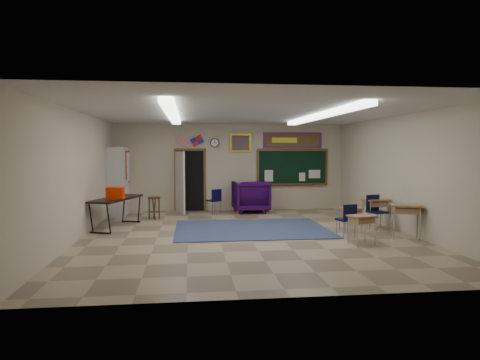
{
  "coord_description": "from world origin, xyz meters",
  "views": [
    {
      "loc": [
        -1.4,
        -10.33,
        2.1
      ],
      "look_at": [
        -0.02,
        1.5,
        1.26
      ],
      "focal_mm": 32.0,
      "sensor_mm": 36.0,
      "label": 1
    }
  ],
  "objects": [
    {
      "name": "wall_flags",
      "position": [
        -1.4,
        4.44,
        2.48
      ],
      "size": [
        1.16,
        0.06,
        0.7
      ],
      "primitive_type": null,
      "color": "red",
      "rests_on": "back_wall"
    },
    {
      "name": "student_desk_front_left",
      "position": [
        2.66,
        0.07,
        0.36
      ],
      "size": [
        0.57,
        0.45,
        0.64
      ],
      "rotation": [
        0.0,
        0.0,
        0.09
      ],
      "color": "#A2734B",
      "rests_on": "floor"
    },
    {
      "name": "wall_clock",
      "position": [
        -0.55,
        4.47,
        2.35
      ],
      "size": [
        0.32,
        0.05,
        0.32
      ],
      "color": "black",
      "rests_on": "back_wall"
    },
    {
      "name": "chalkboard",
      "position": [
        2.2,
        4.46,
        1.46
      ],
      "size": [
        2.55,
        0.14,
        1.3
      ],
      "color": "brown",
      "rests_on": "back_wall"
    },
    {
      "name": "ceiling",
      "position": [
        0.0,
        0.0,
        3.0
      ],
      "size": [
        8.0,
        9.0,
        0.04
      ],
      "primitive_type": "cube",
      "color": "silver",
      "rests_on": "back_wall"
    },
    {
      "name": "wooden_stool",
      "position": [
        -2.49,
        2.76,
        0.35
      ],
      "size": [
        0.38,
        0.38,
        0.68
      ],
      "color": "#4D3117",
      "rests_on": "floor"
    },
    {
      "name": "storage_cabinet",
      "position": [
        -3.71,
        3.85,
        1.1
      ],
      "size": [
        0.59,
        1.25,
        2.2
      ],
      "color": "#B1B1AC",
      "rests_on": "floor"
    },
    {
      "name": "student_desk_back_left",
      "position": [
        2.35,
        -1.38,
        0.37
      ],
      "size": [
        0.65,
        0.55,
        0.67
      ],
      "rotation": [
        0.0,
        0.0,
        0.28
      ],
      "color": "#A2734B",
      "rests_on": "floor"
    },
    {
      "name": "bulletin_board",
      "position": [
        2.2,
        4.47,
        2.45
      ],
      "size": [
        2.1,
        0.05,
        0.55
      ],
      "color": "#A8130E",
      "rests_on": "back_wall"
    },
    {
      "name": "back_wall",
      "position": [
        0.0,
        4.5,
        1.5
      ],
      "size": [
        8.0,
        0.04,
        3.0
      ],
      "primitive_type": "cube",
      "color": "#B3A891",
      "rests_on": "floor"
    },
    {
      "name": "folding_table",
      "position": [
        -3.38,
        1.44,
        0.45
      ],
      "size": [
        1.24,
        2.08,
        1.13
      ],
      "rotation": [
        0.0,
        0.0,
        -0.32
      ],
      "color": "black",
      "rests_on": "floor"
    },
    {
      "name": "student_chair_reading",
      "position": [
        -0.63,
        3.79,
        0.41
      ],
      "size": [
        0.56,
        0.56,
        0.81
      ],
      "primitive_type": null,
      "rotation": [
        0.0,
        0.0,
        3.68
      ],
      "color": "black",
      "rests_on": "floor"
    },
    {
      "name": "student_chair_desk_b",
      "position": [
        3.48,
        0.29,
        0.46
      ],
      "size": [
        0.57,
        0.57,
        0.91
      ],
      "primitive_type": null,
      "rotation": [
        0.0,
        0.0,
        0.3
      ],
      "color": "black",
      "rests_on": "floor"
    },
    {
      "name": "right_wall",
      "position": [
        4.0,
        0.0,
        1.5
      ],
      "size": [
        0.04,
        9.0,
        3.0
      ],
      "primitive_type": "cube",
      "color": "#B3A891",
      "rests_on": "floor"
    },
    {
      "name": "framed_art_print",
      "position": [
        0.35,
        4.47,
        2.35
      ],
      "size": [
        0.75,
        0.05,
        0.65
      ],
      "color": "#A88A20",
      "rests_on": "back_wall"
    },
    {
      "name": "doorway",
      "position": [
        -1.5,
        4.35,
        1.06
      ],
      "size": [
        1.1,
        0.89,
        2.16
      ],
      "color": "black",
      "rests_on": "back_wall"
    },
    {
      "name": "student_chair_desk_a",
      "position": [
        2.33,
        -0.48,
        0.41
      ],
      "size": [
        0.49,
        0.49,
        0.81
      ],
      "primitive_type": null,
      "rotation": [
        0.0,
        0.0,
        3.37
      ],
      "color": "black",
      "rests_on": "floor"
    },
    {
      "name": "area_rug",
      "position": [
        0.2,
        0.8,
        0.01
      ],
      "size": [
        4.0,
        3.0,
        0.02
      ],
      "primitive_type": "cube",
      "color": "#303E5C",
      "rests_on": "floor"
    },
    {
      "name": "fluorescent_strips",
      "position": [
        0.0,
        0.0,
        2.94
      ],
      "size": [
        3.86,
        6.0,
        0.1
      ],
      "primitive_type": null,
      "color": "white",
      "rests_on": "ceiling"
    },
    {
      "name": "floor",
      "position": [
        0.0,
        0.0,
        0.0
      ],
      "size": [
        9.0,
        9.0,
        0.0
      ],
      "primitive_type": "plane",
      "color": "#9D8A6C",
      "rests_on": "ground"
    },
    {
      "name": "left_wall",
      "position": [
        -4.0,
        0.0,
        1.5
      ],
      "size": [
        0.04,
        9.0,
        3.0
      ],
      "primitive_type": "cube",
      "color": "#B3A891",
      "rests_on": "floor"
    },
    {
      "name": "wingback_armchair",
      "position": [
        0.63,
        3.9,
        0.53
      ],
      "size": [
        1.21,
        1.24,
        1.07
      ],
      "primitive_type": "imported",
      "rotation": [
        0.0,
        0.0,
        3.21
      ],
      "color": "#200431",
      "rests_on": "floor"
    },
    {
      "name": "front_wall",
      "position": [
        0.0,
        -4.5,
        1.5
      ],
      "size": [
        8.0,
        0.04,
        3.0
      ],
      "primitive_type": "cube",
      "color": "#B3A891",
      "rests_on": "floor"
    },
    {
      "name": "student_desk_back_right",
      "position": [
        3.65,
        -0.86,
        0.46
      ],
      "size": [
        0.82,
        0.71,
        0.82
      ],
      "rotation": [
        0.0,
        0.0,
        -0.34
      ],
      "color": "#A2734B",
      "rests_on": "floor"
    },
    {
      "name": "student_desk_front_right",
      "position": [
        3.57,
        0.61,
        0.44
      ],
      "size": [
        0.71,
        0.56,
        0.79
      ],
      "rotation": [
        0.0,
        0.0,
        0.1
      ],
      "color": "#A2734B",
      "rests_on": "floor"
    }
  ]
}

